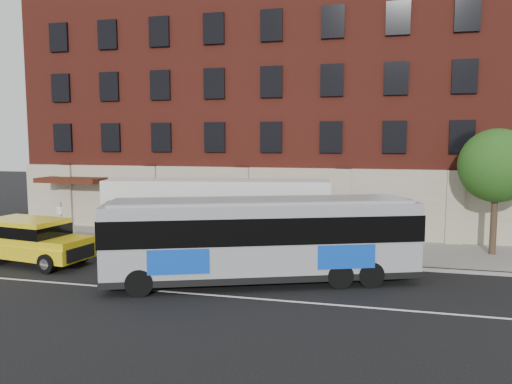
% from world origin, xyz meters
% --- Properties ---
extents(ground, '(120.00, 120.00, 0.00)m').
position_xyz_m(ground, '(0.00, 0.00, 0.00)').
color(ground, black).
rests_on(ground, ground).
extents(sidewalk, '(60.00, 6.00, 0.15)m').
position_xyz_m(sidewalk, '(0.00, 9.00, 0.07)').
color(sidewalk, gray).
rests_on(sidewalk, ground).
extents(kerb, '(60.00, 0.25, 0.15)m').
position_xyz_m(kerb, '(0.00, 6.00, 0.07)').
color(kerb, gray).
rests_on(kerb, ground).
extents(lane_line, '(60.00, 0.12, 0.01)m').
position_xyz_m(lane_line, '(0.00, 0.50, 0.01)').
color(lane_line, silver).
rests_on(lane_line, ground).
extents(building, '(30.00, 12.10, 15.00)m').
position_xyz_m(building, '(-0.01, 16.92, 7.58)').
color(building, maroon).
rests_on(building, sidewalk).
extents(sign_pole, '(0.30, 0.20, 2.50)m').
position_xyz_m(sign_pole, '(-8.50, 6.15, 1.45)').
color(sign_pole, gray).
rests_on(sign_pole, ground).
extents(street_tree, '(3.60, 3.60, 6.20)m').
position_xyz_m(street_tree, '(13.54, 9.48, 4.41)').
color(street_tree, '#37281B').
rests_on(street_tree, sidewalk).
extents(city_bus, '(12.66, 6.97, 3.43)m').
position_xyz_m(city_bus, '(3.40, 2.54, 1.89)').
color(city_bus, '#989AA0').
rests_on(city_bus, ground).
extents(yellow_suv, '(5.64, 3.01, 2.10)m').
position_xyz_m(yellow_suv, '(-7.79, 2.96, 1.21)').
color(yellow_suv, yellow).
rests_on(yellow_suv, ground).
extents(shipping_container, '(11.54, 4.23, 3.77)m').
position_xyz_m(shipping_container, '(-0.03, 7.11, 1.87)').
color(shipping_container, black).
rests_on(shipping_container, ground).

